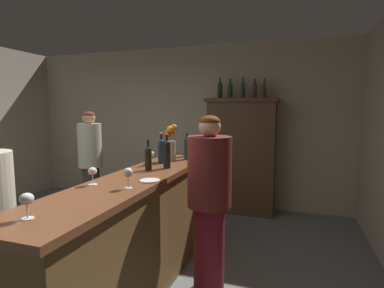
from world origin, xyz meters
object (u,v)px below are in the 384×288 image
at_px(wine_bottle_malbec, 187,146).
at_px(wine_glass_spare, 92,172).
at_px(display_bottle_left, 220,90).
at_px(display_bottle_midleft, 230,90).
at_px(display_bottle_midright, 255,89).
at_px(wine_bottle_riesling, 187,147).
at_px(display_cabinet, 241,154).
at_px(cheese_plate, 150,181).
at_px(wine_glass_rear, 151,154).
at_px(bartender, 209,198).
at_px(wine_bottle_pinot, 167,153).
at_px(patron_in_grey, 90,163).
at_px(wine_bottle_syrah, 161,150).
at_px(flower_arrangement, 171,143).
at_px(bar_counter, 140,233).
at_px(display_bottle_right, 264,90).
at_px(wine_glass_front, 27,200).
at_px(display_bottle_center, 243,89).
at_px(wine_bottle_rose, 148,157).

distance_m(wine_bottle_malbec, wine_glass_spare, 1.58).
bearing_deg(display_bottle_left, display_bottle_midleft, 0.00).
bearing_deg(display_bottle_midright, wine_bottle_riesling, -111.82).
height_order(display_cabinet, cheese_plate, display_cabinet).
bearing_deg(wine_glass_rear, bartender, -22.45).
xyz_separation_m(wine_bottle_pinot, patron_in_grey, (-1.53, 0.83, -0.33)).
height_order(wine_bottle_syrah, cheese_plate, wine_bottle_syrah).
bearing_deg(flower_arrangement, bar_counter, -87.56).
bearing_deg(wine_bottle_malbec, display_bottle_right, 57.19).
relative_size(wine_glass_front, wine_glass_rear, 0.95).
xyz_separation_m(bar_counter, wine_glass_spare, (-0.17, -0.40, 0.62)).
height_order(wine_bottle_malbec, wine_glass_front, wine_bottle_malbec).
height_order(display_cabinet, display_bottle_center, display_bottle_center).
bearing_deg(wine_bottle_riesling, wine_glass_spare, -101.85).
distance_m(wine_glass_front, display_bottle_right, 3.71).
xyz_separation_m(bar_counter, display_bottle_left, (0.15, 2.40, 1.42)).
bearing_deg(patron_in_grey, display_cabinet, 91.82).
bearing_deg(wine_glass_front, bar_counter, 87.66).
xyz_separation_m(wine_bottle_rose, cheese_plate, (0.22, -0.41, -0.12)).
height_order(wine_bottle_pinot, patron_in_grey, patron_in_grey).
relative_size(wine_glass_spare, display_bottle_midleft, 0.45).
bearing_deg(wine_bottle_pinot, display_bottle_right, 70.07).
xyz_separation_m(wine_bottle_syrah, cheese_plate, (0.25, -0.78, -0.14)).
xyz_separation_m(wine_bottle_pinot, display_bottle_left, (0.05, 2.02, 0.74)).
distance_m(wine_bottle_riesling, display_bottle_midright, 1.73).
distance_m(wine_bottle_riesling, flower_arrangement, 0.21).
distance_m(wine_bottle_pinot, bartender, 0.63).
height_order(wine_bottle_pinot, wine_glass_spare, wine_bottle_pinot).
bearing_deg(display_bottle_midleft, wine_glass_front, -95.84).
bearing_deg(patron_in_grey, wine_bottle_pinot, 31.88).
height_order(wine_glass_spare, display_bottle_midleft, display_bottle_midleft).
height_order(display_bottle_midleft, display_bottle_midright, display_bottle_midleft).
height_order(wine_bottle_malbec, display_bottle_midright, display_bottle_midright).
xyz_separation_m(wine_bottle_riesling, display_bottle_midleft, (0.20, 1.45, 0.74)).
bearing_deg(wine_bottle_riesling, patron_in_grey, 170.61).
bearing_deg(wine_bottle_malbec, wine_glass_rear, -103.14).
height_order(wine_glass_front, display_bottle_left, display_bottle_left).
distance_m(flower_arrangement, display_bottle_right, 1.93).
bearing_deg(wine_bottle_syrah, wine_bottle_malbec, 80.34).
xyz_separation_m(display_cabinet, wine_bottle_malbec, (-0.47, -1.24, 0.25)).
xyz_separation_m(bar_counter, cheese_plate, (0.19, -0.17, 0.53)).
relative_size(display_cabinet, wine_glass_front, 12.98).
height_order(display_cabinet, bartender, display_cabinet).
xyz_separation_m(wine_bottle_malbec, wine_bottle_riesling, (0.07, -0.21, 0.01)).
distance_m(wine_bottle_syrah, display_bottle_right, 2.13).
bearing_deg(wine_glass_spare, bartender, 38.41).
xyz_separation_m(wine_glass_front, cheese_plate, (0.24, 0.95, -0.09)).
relative_size(bar_counter, display_bottle_left, 8.44).
xyz_separation_m(wine_glass_front, wine_glass_rear, (-0.08, 1.61, 0.01)).
height_order(wine_bottle_pinot, display_bottle_center, display_bottle_center).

